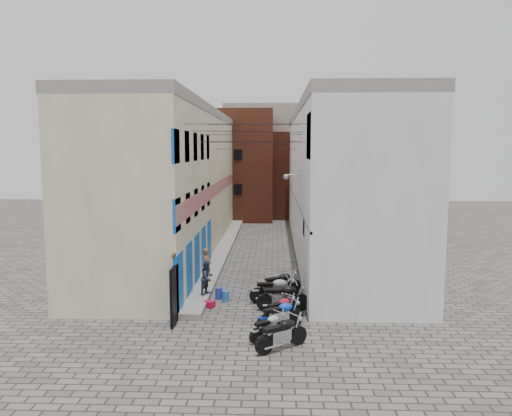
# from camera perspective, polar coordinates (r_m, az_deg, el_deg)

# --- Properties ---
(ground) EXTENTS (90.00, 90.00, 0.00)m
(ground) POSITION_cam_1_polar(r_m,az_deg,el_deg) (19.40, -1.51, -12.81)
(ground) COLOR #504E4B
(ground) RESTS_ON ground
(plinth) EXTENTS (0.90, 26.00, 0.25)m
(plinth) POSITION_cam_1_polar(r_m,az_deg,el_deg) (32.05, -3.70, -4.72)
(plinth) COLOR gray
(plinth) RESTS_ON ground
(building_left) EXTENTS (5.10, 27.00, 9.00)m
(building_left) POSITION_cam_1_polar(r_m,az_deg,el_deg) (31.86, -9.02, 3.08)
(building_left) COLOR #C5B495
(building_left) RESTS_ON ground
(building_right) EXTENTS (5.94, 26.00, 9.00)m
(building_right) POSITION_cam_1_polar(r_m,az_deg,el_deg) (31.53, 9.11, 3.06)
(building_right) COLOR silver
(building_right) RESTS_ON ground
(building_far_brick_left) EXTENTS (6.00, 6.00, 10.00)m
(building_far_brick_left) POSITION_cam_1_polar(r_m,az_deg,el_deg) (46.37, -1.79, 4.91)
(building_far_brick_left) COLOR brown
(building_far_brick_left) RESTS_ON ground
(building_far_brick_right) EXTENTS (5.00, 6.00, 8.00)m
(building_far_brick_right) POSITION_cam_1_polar(r_m,az_deg,el_deg) (48.34, 4.31, 3.79)
(building_far_brick_right) COLOR brown
(building_far_brick_right) RESTS_ON ground
(building_far_concrete) EXTENTS (8.00, 5.00, 11.00)m
(building_far_concrete) POSITION_cam_1_polar(r_m,az_deg,el_deg) (52.26, 0.86, 5.67)
(building_far_concrete) COLOR gray
(building_far_concrete) RESTS_ON ground
(far_shopfront) EXTENTS (2.00, 0.30, 2.40)m
(far_shopfront) POSITION_cam_1_polar(r_m,az_deg,el_deg) (43.78, 0.59, -0.18)
(far_shopfront) COLOR black
(far_shopfront) RESTS_ON ground
(overhead_wires) EXTENTS (5.80, 13.02, 1.32)m
(overhead_wires) POSITION_cam_1_polar(r_m,az_deg,el_deg) (25.92, -0.47, 8.15)
(overhead_wires) COLOR black
(overhead_wires) RESTS_ON ground
(motorcycle_a) EXTENTS (2.02, 1.74, 1.18)m
(motorcycle_a) POSITION_cam_1_polar(r_m,az_deg,el_deg) (16.70, 2.95, -13.97)
(motorcycle_a) COLOR black
(motorcycle_a) RESTS_ON ground
(motorcycle_b) EXTENTS (1.61, 1.54, 0.98)m
(motorcycle_b) POSITION_cam_1_polar(r_m,az_deg,el_deg) (17.53, 1.51, -13.28)
(motorcycle_b) COLOR #A9AAAE
(motorcycle_b) RESTS_ON ground
(motorcycle_c) EXTENTS (2.00, 1.58, 1.14)m
(motorcycle_c) POSITION_cam_1_polar(r_m,az_deg,el_deg) (18.50, 2.83, -11.94)
(motorcycle_c) COLOR blue
(motorcycle_c) RESTS_ON ground
(motorcycle_d) EXTENTS (1.68, 1.57, 1.01)m
(motorcycle_d) POSITION_cam_1_polar(r_m,az_deg,el_deg) (19.34, 2.86, -11.31)
(motorcycle_d) COLOR #BC0D2C
(motorcycle_d) RESTS_ON ground
(motorcycle_e) EXTENTS (2.18, 0.79, 1.25)m
(motorcycle_e) POSITION_cam_1_polar(r_m,az_deg,el_deg) (20.45, 3.10, -9.95)
(motorcycle_e) COLOR black
(motorcycle_e) RESTS_ON ground
(motorcycle_f) EXTENTS (2.21, 0.97, 1.24)m
(motorcycle_f) POSITION_cam_1_polar(r_m,az_deg,el_deg) (21.41, 2.12, -9.18)
(motorcycle_f) COLOR #999A9D
(motorcycle_f) RESTS_ON ground
(motorcycle_g) EXTENTS (2.13, 1.65, 1.21)m
(motorcycle_g) POSITION_cam_1_polar(r_m,az_deg,el_deg) (22.43, 2.80, -8.49)
(motorcycle_g) COLOR black
(motorcycle_g) RESTS_ON ground
(person_a) EXTENTS (0.52, 0.66, 1.61)m
(person_a) POSITION_cam_1_polar(r_m,az_deg,el_deg) (23.77, -5.63, -6.51)
(person_a) COLOR brown
(person_a) RESTS_ON plinth
(person_b) EXTENTS (0.83, 0.89, 1.46)m
(person_b) POSITION_cam_1_polar(r_m,az_deg,el_deg) (21.81, -5.57, -7.93)
(person_b) COLOR #2E3345
(person_b) RESTS_ON plinth
(water_jug_near) EXTENTS (0.39, 0.39, 0.47)m
(water_jug_near) POSITION_cam_1_polar(r_m,az_deg,el_deg) (21.70, -3.47, -10.03)
(water_jug_near) COLOR #2472B4
(water_jug_near) RESTS_ON ground
(water_jug_far) EXTENTS (0.34, 0.34, 0.51)m
(water_jug_far) POSITION_cam_1_polar(r_m,az_deg,el_deg) (22.06, -4.27, -9.70)
(water_jug_far) COLOR #253ABB
(water_jug_far) RESTS_ON ground
(red_crate) EXTENTS (0.51, 0.46, 0.26)m
(red_crate) POSITION_cam_1_polar(r_m,az_deg,el_deg) (21.03, -5.37, -10.90)
(red_crate) COLOR #B90D34
(red_crate) RESTS_ON ground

